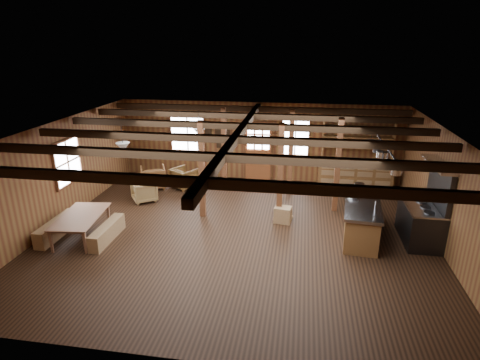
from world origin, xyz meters
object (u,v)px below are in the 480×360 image
object	(u,v)px
kitchen_island	(361,218)
armchair_b	(184,178)
armchair_a	(153,177)
commercial_range	(423,217)
armchair_c	(144,191)
dining_table	(83,227)

from	to	relation	value
kitchen_island	armchair_b	bearing A→B (deg)	160.32
armchair_a	armchair_b	size ratio (longest dim) A/B	1.07
commercial_range	armchair_c	distance (m)	8.08
kitchen_island	armchair_c	bearing A→B (deg)	174.60
dining_table	armchair_a	distance (m)	3.87
armchair_b	kitchen_island	bearing A→B (deg)	-173.14
armchair_a	armchair_c	bearing A→B (deg)	72.98
dining_table	armchair_a	size ratio (longest dim) A/B	2.15
commercial_range	armchair_b	xyz separation A→B (m)	(-7.05, 2.80, -0.31)
dining_table	armchair_b	distance (m)	4.29
armchair_c	armchair_a	bearing A→B (deg)	-28.08
armchair_a	kitchen_island	bearing A→B (deg)	134.88
armchair_a	dining_table	bearing A→B (deg)	59.04
kitchen_island	dining_table	world-z (taller)	kitchen_island
kitchen_island	armchair_c	size ratio (longest dim) A/B	3.59
commercial_range	dining_table	xyz separation A→B (m)	(-8.55, -1.22, -0.35)
kitchen_island	commercial_range	xyz separation A→B (m)	(1.48, -0.11, 0.18)
kitchen_island	dining_table	distance (m)	7.19
kitchen_island	armchair_b	distance (m)	6.19
kitchen_island	armchair_a	bearing A→B (deg)	165.36
dining_table	armchair_c	bearing A→B (deg)	-19.38
commercial_range	armchair_b	size ratio (longest dim) A/B	2.68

